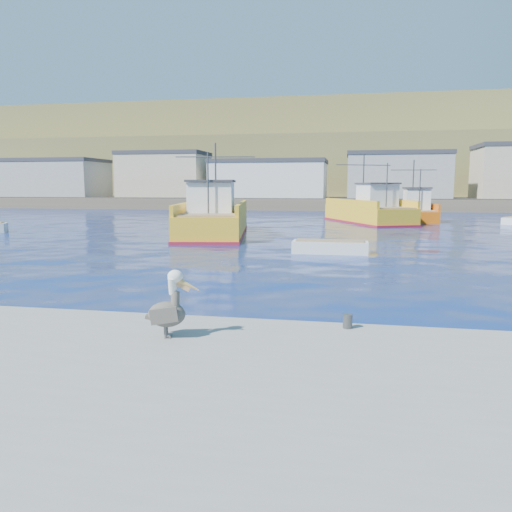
{
  "coord_description": "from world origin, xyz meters",
  "views": [
    {
      "loc": [
        2.99,
        -13.89,
        3.5
      ],
      "look_at": [
        -0.1,
        2.53,
        1.16
      ],
      "focal_mm": 35.0,
      "sensor_mm": 36.0,
      "label": 1
    }
  ],
  "objects_px": {
    "pelican": "(169,309)",
    "boat_orange": "(414,211)",
    "trawler_yellow_b": "(369,211)",
    "skiff_mid": "(330,248)",
    "trawler_yellow_a": "(214,219)"
  },
  "relations": [
    {
      "from": "trawler_yellow_a",
      "to": "boat_orange",
      "type": "relative_size",
      "value": 1.52
    },
    {
      "from": "trawler_yellow_a",
      "to": "skiff_mid",
      "type": "height_order",
      "value": "trawler_yellow_a"
    },
    {
      "from": "boat_orange",
      "to": "pelican",
      "type": "distance_m",
      "value": 44.06
    },
    {
      "from": "boat_orange",
      "to": "pelican",
      "type": "relative_size",
      "value": 6.44
    },
    {
      "from": "pelican",
      "to": "trawler_yellow_a",
      "type": "bearing_deg",
      "value": 103.47
    },
    {
      "from": "skiff_mid",
      "to": "pelican",
      "type": "xyz_separation_m",
      "value": [
        -2.52,
        -17.04,
        0.81
      ]
    },
    {
      "from": "pelican",
      "to": "boat_orange",
      "type": "bearing_deg",
      "value": 77.13
    },
    {
      "from": "trawler_yellow_b",
      "to": "pelican",
      "type": "relative_size",
      "value": 9.31
    },
    {
      "from": "skiff_mid",
      "to": "pelican",
      "type": "distance_m",
      "value": 17.24
    },
    {
      "from": "trawler_yellow_b",
      "to": "skiff_mid",
      "type": "distance_m",
      "value": 23.17
    },
    {
      "from": "trawler_yellow_b",
      "to": "trawler_yellow_a",
      "type": "bearing_deg",
      "value": -128.08
    },
    {
      "from": "skiff_mid",
      "to": "pelican",
      "type": "bearing_deg",
      "value": -98.4
    },
    {
      "from": "boat_orange",
      "to": "skiff_mid",
      "type": "bearing_deg",
      "value": -105.73
    },
    {
      "from": "trawler_yellow_a",
      "to": "pelican",
      "type": "relative_size",
      "value": 9.78
    },
    {
      "from": "trawler_yellow_b",
      "to": "boat_orange",
      "type": "relative_size",
      "value": 1.45
    }
  ]
}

